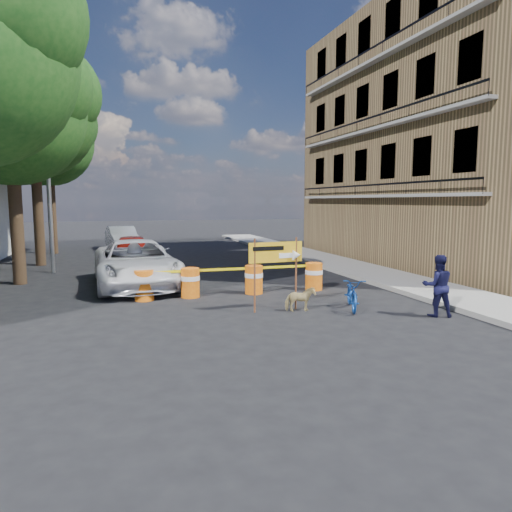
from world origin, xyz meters
TOP-DOWN VIEW (x-y plane):
  - ground at (0.00, 0.00)m, footprint 120.00×120.00m
  - sidewalk_east at (6.20, 6.00)m, footprint 2.40×40.00m
  - apartment_building at (12.00, 8.00)m, footprint 8.00×16.00m
  - tree_mid_a at (-6.74, 7.00)m, footprint 5.25×5.00m
  - tree_mid_b at (-6.73, 12.00)m, footprint 5.67×5.40m
  - tree_far at (-6.74, 17.00)m, footprint 5.04×4.80m
  - streetlamp at (-5.93, 9.50)m, footprint 1.25×0.18m
  - barrel_far_left at (-2.77, 2.91)m, footprint 0.58×0.58m
  - barrel_mid_left at (-1.40, 2.94)m, footprint 0.58×0.58m
  - barrel_mid_right at (0.61, 2.89)m, footprint 0.58×0.58m
  - barrel_far_right at (2.69, 2.89)m, footprint 0.58×0.58m
  - detour_sign at (0.71, 0.56)m, footprint 1.52×0.30m
  - pedestrian at (4.22, -1.25)m, footprint 0.93×0.82m
  - bicycle at (2.54, 0.08)m, footprint 0.87×1.03m
  - dog at (1.09, 0.26)m, footprint 0.81×0.43m
  - suv_white at (-2.88, 5.33)m, footprint 2.91×5.84m
  - sedan_red at (-2.80, 10.96)m, footprint 1.80×4.11m
  - sedan_silver at (-3.09, 17.90)m, footprint 2.07×4.46m

SIDE VIEW (x-z plane):
  - ground at x=0.00m, z-range 0.00..0.00m
  - sidewalk_east at x=6.20m, z-range 0.00..0.15m
  - dog at x=1.09m, z-range 0.00..0.66m
  - barrel_far_left at x=-2.77m, z-range 0.02..0.92m
  - barrel_mid_left at x=-1.40m, z-range 0.02..0.92m
  - barrel_mid_right at x=0.61m, z-range 0.02..0.92m
  - barrel_far_right at x=2.69m, z-range 0.02..0.92m
  - sedan_red at x=-2.80m, z-range 0.00..1.38m
  - sedan_silver at x=-3.09m, z-range 0.00..1.42m
  - pedestrian at x=4.22m, z-range 0.00..1.58m
  - suv_white at x=-2.88m, z-range 0.00..1.59m
  - bicycle at x=2.54m, z-range 0.00..1.67m
  - detour_sign at x=0.71m, z-range 0.46..2.42m
  - streetlamp at x=-5.93m, z-range 0.38..8.38m
  - apartment_building at x=12.00m, z-range 0.00..12.00m
  - tree_mid_a at x=-6.74m, z-range 1.67..10.34m
  - tree_far at x=-6.74m, z-range 1.80..10.64m
  - tree_mid_b at x=-6.73m, z-range 1.90..11.53m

